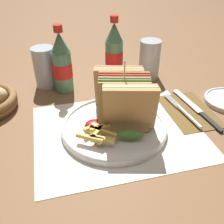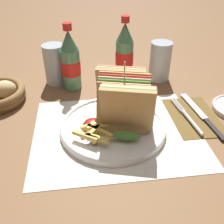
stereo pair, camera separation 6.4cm
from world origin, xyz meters
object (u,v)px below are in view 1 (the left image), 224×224
(fork, at_px, (185,113))
(glass_near, at_px, (149,62))
(club_sandwich, at_px, (124,99))
(coke_bottle_near, at_px, (62,64))
(coke_bottle_far, at_px, (114,52))
(plate_main, at_px, (114,126))
(knife, at_px, (197,109))
(glass_far, at_px, (45,67))

(fork, height_order, glass_near, glass_near)
(club_sandwich, bearing_deg, fork, -1.34)
(coke_bottle_near, distance_m, glass_near, 0.29)
(fork, distance_m, coke_bottle_far, 0.31)
(plate_main, xyz_separation_m, fork, (0.20, 0.01, -0.00))
(coke_bottle_near, bearing_deg, plate_main, -67.21)
(knife, distance_m, coke_bottle_far, 0.32)
(plate_main, bearing_deg, coke_bottle_far, 75.32)
(knife, distance_m, coke_bottle_near, 0.40)
(fork, distance_m, knife, 0.04)
(fork, xyz_separation_m, glass_near, (-0.01, 0.24, 0.05))
(coke_bottle_far, xyz_separation_m, glass_near, (0.11, -0.03, -0.03))
(fork, height_order, knife, fork)
(club_sandwich, height_order, glass_near, club_sandwich)
(club_sandwich, relative_size, fork, 1.19)
(fork, distance_m, glass_far, 0.44)
(club_sandwich, distance_m, knife, 0.22)
(plate_main, xyz_separation_m, glass_near, (0.19, 0.25, 0.04))
(coke_bottle_far, bearing_deg, glass_near, -15.54)
(coke_bottle_near, distance_m, glass_far, 0.07)
(coke_bottle_far, bearing_deg, fork, -65.57)
(glass_far, bearing_deg, coke_bottle_far, 2.80)
(fork, relative_size, glass_far, 1.38)
(plate_main, height_order, fork, plate_main)
(coke_bottle_far, height_order, glass_far, coke_bottle_far)
(glass_near, relative_size, glass_far, 1.00)
(club_sandwich, height_order, knife, club_sandwich)
(plate_main, height_order, glass_far, glass_far)
(knife, xyz_separation_m, glass_far, (-0.39, 0.25, 0.06))
(glass_far, bearing_deg, plate_main, -61.70)
(fork, bearing_deg, coke_bottle_far, 108.59)
(club_sandwich, xyz_separation_m, fork, (0.17, -0.00, -0.07))
(plate_main, bearing_deg, glass_far, 118.30)
(plate_main, relative_size, knife, 1.19)
(plate_main, height_order, coke_bottle_near, coke_bottle_near)
(glass_near, bearing_deg, glass_far, 176.55)
(coke_bottle_far, bearing_deg, knife, -57.53)
(fork, xyz_separation_m, coke_bottle_far, (-0.12, 0.27, 0.08))
(club_sandwich, xyz_separation_m, coke_bottle_far, (0.05, 0.27, 0.01))
(club_sandwich, relative_size, coke_bottle_far, 1.02)
(coke_bottle_far, xyz_separation_m, glass_far, (-0.22, -0.01, -0.02))
(coke_bottle_near, distance_m, coke_bottle_far, 0.18)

